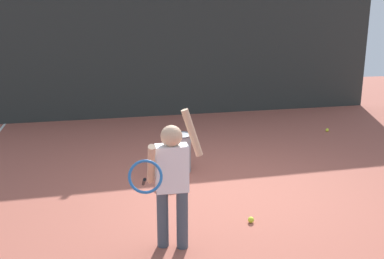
% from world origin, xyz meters
% --- Properties ---
extents(ground_plane, '(20.00, 20.00, 0.00)m').
position_xyz_m(ground_plane, '(0.00, 0.00, 0.00)').
color(ground_plane, '#9E5142').
extents(back_fence_windscreen, '(10.56, 0.08, 3.73)m').
position_xyz_m(back_fence_windscreen, '(0.00, 4.78, 1.86)').
color(back_fence_windscreen, '#282D2B').
rests_on(back_fence_windscreen, ground).
extents(fence_post_1, '(0.09, 0.09, 3.88)m').
position_xyz_m(fence_post_1, '(0.00, 4.84, 1.94)').
color(fence_post_1, slate).
rests_on(fence_post_1, ground).
extents(fence_post_2, '(0.09, 0.09, 3.88)m').
position_xyz_m(fence_post_2, '(5.13, 4.84, 1.94)').
color(fence_post_2, slate).
rests_on(fence_post_2, ground).
extents(tennis_player, '(0.74, 0.57, 1.35)m').
position_xyz_m(tennis_player, '(-0.98, -1.16, 0.73)').
color(tennis_player, '#3F4C59').
rests_on(tennis_player, ground).
extents(ball_hopper, '(0.38, 0.38, 0.56)m').
position_xyz_m(ball_hopper, '(-0.46, 0.93, 0.29)').
color(ball_hopper, gray).
rests_on(ball_hopper, ground).
extents(tennis_ball_0, '(0.07, 0.07, 0.07)m').
position_xyz_m(tennis_ball_0, '(-0.05, -0.86, 0.03)').
color(tennis_ball_0, '#CCE033').
rests_on(tennis_ball_0, ground).
extents(tennis_ball_2, '(0.07, 0.07, 0.07)m').
position_xyz_m(tennis_ball_2, '(2.90, 2.47, 0.03)').
color(tennis_ball_2, '#CCE033').
rests_on(tennis_ball_2, ground).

